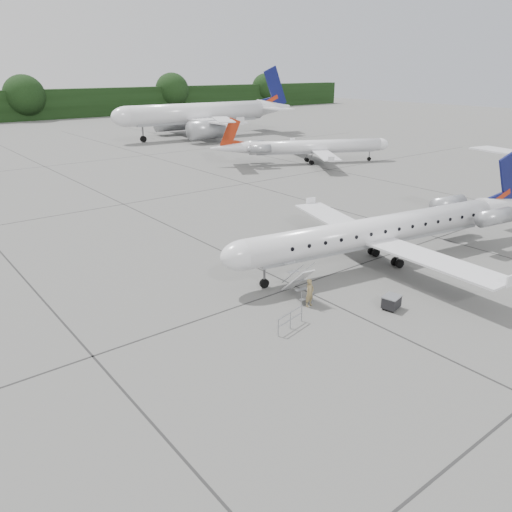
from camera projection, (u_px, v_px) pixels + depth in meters
ground at (383, 277)px, 34.46m from camera, size 320.00×320.00×0.00m
main_regional_jet at (379, 217)px, 35.63m from camera, size 30.83×24.56×7.11m
airstair at (298, 281)px, 31.02m from camera, size 1.27×2.55×2.23m
passenger at (310, 293)px, 29.97m from camera, size 0.69×0.51×1.76m
safety_railing at (290, 320)px, 27.48m from camera, size 2.17×0.55×1.00m
baggage_cart at (391, 302)px, 29.76m from camera, size 1.20×1.05×0.90m
bg_narrowbody at (197, 103)px, 100.70m from camera, size 40.17×30.19×13.78m
bg_regional_right at (316, 140)px, 74.63m from camera, size 31.77×28.48×6.85m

